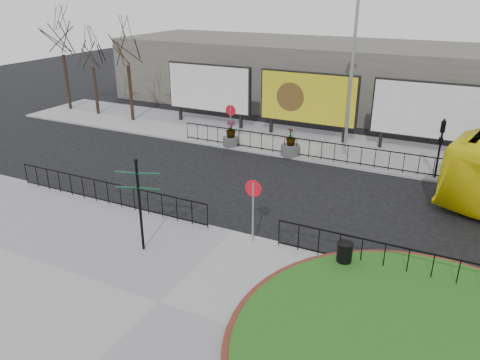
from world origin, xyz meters
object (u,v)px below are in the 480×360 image
Objects in this scene: lamp_post at (352,70)px; litter_bin at (344,255)px; planter_b at (291,146)px; billboard_mid at (308,99)px; planter_a at (231,136)px; fingerpost_sign at (139,196)px.

litter_bin is at bearing -75.53° from lamp_post.
planter_b is (-5.70, 10.00, 0.08)m from litter_bin.
billboard_mid is at bearing 113.85° from litter_bin.
planter_a reaches higher than litter_bin.
fingerpost_sign is 3.81× the size of litter_bin.
planter_a is (-2.67, 12.07, -1.52)m from fingerpost_sign.
fingerpost_sign is 2.27× the size of planter_a.
fingerpost_sign is 12.22m from planter_b.
lamp_post reaches higher than fingerpost_sign.
planter_a is 0.97× the size of planter_b.
billboard_mid is 4.07m from planter_b.
billboard_mid is 5.35m from planter_a.
billboard_mid is 4.03× the size of planter_a.
billboard_mid is at bearing 45.62° from planter_a.
billboard_mid is at bearing 72.49° from fingerpost_sign.
billboard_mid is at bearing 146.75° from lamp_post.
lamp_post is at bearing 104.47° from litter_bin.
litter_bin is (2.99, -11.60, -4.24)m from lamp_post.
planter_a is at bearing 133.52° from litter_bin.
planter_b is (0.30, -3.57, -1.94)m from billboard_mid.
lamp_post is at bearing 30.58° from planter_b.
lamp_post reaches higher than billboard_mid.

